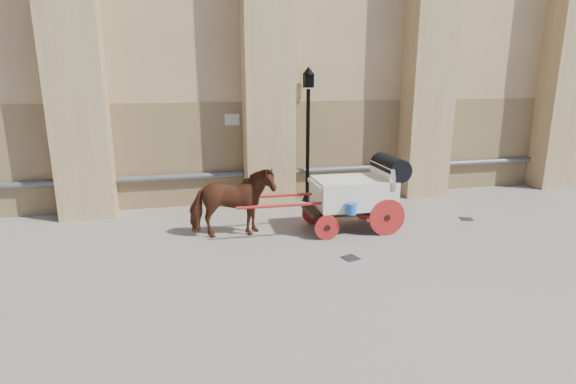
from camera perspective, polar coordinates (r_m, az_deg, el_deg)
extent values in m
plane|color=#6F675B|center=(10.43, 7.02, -6.43)|extent=(90.00, 90.00, 0.00)
cube|color=olive|center=(14.52, 8.87, 5.53)|extent=(44.00, 0.35, 3.00)
cylinder|color=#59595B|center=(14.38, 9.19, 3.00)|extent=(42.00, 0.18, 0.18)
cube|color=beige|center=(13.21, -7.12, 9.11)|extent=(0.42, 0.04, 0.32)
imported|color=#562715|center=(10.59, -7.10, -1.38)|extent=(0.90, 1.97, 1.66)
cube|color=black|center=(11.20, 7.73, -2.04)|extent=(2.21, 1.05, 0.12)
cube|color=#EDE7CD|center=(11.13, 8.28, -0.05)|extent=(1.92, 1.29, 0.69)
cube|color=#EDE7CD|center=(11.32, 11.89, 2.09)|extent=(0.18, 1.24, 0.55)
cube|color=#EDE7CD|center=(10.82, 4.14, 0.99)|extent=(0.38, 1.10, 0.10)
cylinder|color=black|center=(11.36, 12.86, 3.11)|extent=(0.59, 1.25, 0.56)
cylinder|color=#B41F1B|center=(10.96, 12.46, -3.16)|extent=(0.89, 0.08, 0.89)
cylinder|color=#B41F1B|center=(12.04, 10.08, -1.46)|extent=(0.89, 0.08, 0.89)
cylinder|color=#B41F1B|center=(10.50, 4.98, -4.51)|extent=(0.60, 0.08, 0.59)
cylinder|color=#B41F1B|center=(11.62, 3.22, -2.61)|extent=(0.60, 0.08, 0.59)
cylinder|color=#B41F1B|center=(10.27, 0.00, -1.69)|extent=(2.38, 0.14, 0.07)
cylinder|color=#B41F1B|center=(11.12, -0.96, -0.45)|extent=(2.38, 0.14, 0.07)
cylinder|color=blue|center=(10.46, 8.02, -2.11)|extent=(0.26, 0.26, 0.26)
cylinder|color=black|center=(13.47, 2.52, 5.79)|extent=(0.11, 0.11, 3.36)
cone|color=black|center=(13.78, 2.45, -0.44)|extent=(0.34, 0.34, 0.34)
cube|color=black|center=(13.32, 2.61, 13.95)|extent=(0.26, 0.26, 0.39)
cone|color=black|center=(13.33, 2.62, 15.16)|extent=(0.37, 0.37, 0.22)
cube|color=black|center=(9.60, 7.94, -8.30)|extent=(0.40, 0.40, 0.01)
cube|color=black|center=(12.94, 21.68, -3.19)|extent=(0.42, 0.42, 0.01)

